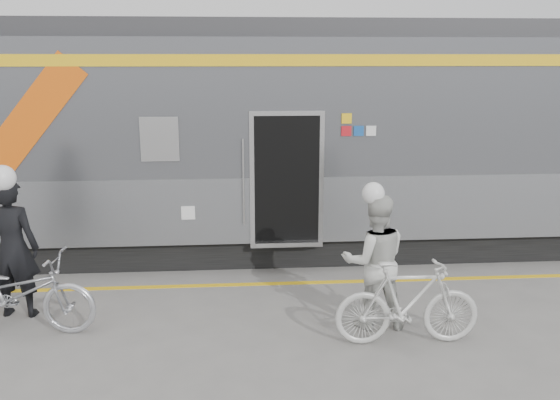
{
  "coord_description": "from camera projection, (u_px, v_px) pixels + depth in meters",
  "views": [
    {
      "loc": [
        0.09,
        -6.64,
        3.5
      ],
      "look_at": [
        0.71,
        1.6,
        1.5
      ],
      "focal_mm": 38.0,
      "sensor_mm": 36.0,
      "label": 1
    }
  ],
  "objects": [
    {
      "name": "train",
      "position": [
        160.0,
        139.0,
        10.74
      ],
      "size": [
        24.0,
        3.17,
        4.1
      ],
      "color": "black",
      "rests_on": "ground"
    },
    {
      "name": "bicycle_left",
      "position": [
        17.0,
        293.0,
        7.61
      ],
      "size": [
        2.1,
        0.9,
        1.07
      ],
      "primitive_type": "imported",
      "rotation": [
        0.0,
        0.0,
        1.48
      ],
      "color": "#B7B9C0",
      "rests_on": "ground"
    },
    {
      "name": "bicycle_right",
      "position": [
        408.0,
        303.0,
        7.31
      ],
      "size": [
        1.82,
        0.54,
        1.09
      ],
      "primitive_type": "imported",
      "rotation": [
        0.0,
        0.0,
        1.55
      ],
      "color": "beige",
      "rests_on": "ground"
    },
    {
      "name": "man",
      "position": [
        12.0,
        248.0,
        8.03
      ],
      "size": [
        0.75,
        0.53,
        1.95
      ],
      "primitive_type": "imported",
      "rotation": [
        0.0,
        0.0,
        3.05
      ],
      "color": "black",
      "rests_on": "ground"
    },
    {
      "name": "woman",
      "position": [
        374.0,
        261.0,
        7.74
      ],
      "size": [
        0.88,
        0.69,
        1.79
      ],
      "primitive_type": "imported",
      "rotation": [
        0.0,
        0.0,
        3.13
      ],
      "color": "beige",
      "rests_on": "ground"
    },
    {
      "name": "helmet_man",
      "position": [
        3.0,
        165.0,
        7.76
      ],
      "size": [
        0.34,
        0.34,
        0.34
      ],
      "primitive_type": "sphere",
      "color": "white",
      "rests_on": "man"
    },
    {
      "name": "ground",
      "position": [
        232.0,
        351.0,
        7.25
      ],
      "size": [
        90.0,
        90.0,
        0.0
      ],
      "primitive_type": "plane",
      "color": "slate",
      "rests_on": "ground"
    },
    {
      "name": "helmet_woman",
      "position": [
        378.0,
        184.0,
        7.49
      ],
      "size": [
        0.29,
        0.29,
        0.29
      ],
      "primitive_type": "sphere",
      "color": "white",
      "rests_on": "woman"
    },
    {
      "name": "safety_strip",
      "position": [
        232.0,
        285.0,
        9.33
      ],
      "size": [
        24.0,
        0.12,
        0.01
      ],
      "primitive_type": "cube",
      "color": "yellow",
      "rests_on": "ground"
    }
  ]
}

